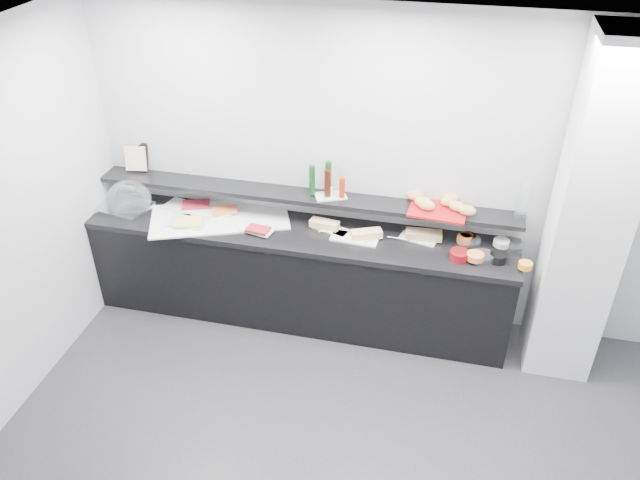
% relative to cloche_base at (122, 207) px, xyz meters
% --- Properties ---
extents(back_wall, '(5.00, 0.02, 2.70)m').
position_rel_cloche_base_xyz_m(back_wall, '(2.30, 0.31, 0.43)').
color(back_wall, '#B0B2B7').
rests_on(back_wall, ground).
extents(ceiling, '(5.00, 5.00, 0.00)m').
position_rel_cloche_base_xyz_m(ceiling, '(2.30, -1.69, 1.78)').
color(ceiling, white).
rests_on(ceiling, back_wall).
extents(column, '(0.50, 0.50, 2.70)m').
position_rel_cloche_base_xyz_m(column, '(3.80, -0.04, 0.43)').
color(column, silver).
rests_on(column, ground).
extents(buffet_cabinet, '(3.60, 0.60, 0.85)m').
position_rel_cloche_base_xyz_m(buffet_cabinet, '(1.60, 0.01, -0.50)').
color(buffet_cabinet, black).
rests_on(buffet_cabinet, ground).
extents(counter_top, '(3.62, 0.62, 0.05)m').
position_rel_cloche_base_xyz_m(counter_top, '(1.60, 0.01, -0.05)').
color(counter_top, black).
rests_on(counter_top, buffet_cabinet).
extents(wall_shelf, '(3.60, 0.25, 0.04)m').
position_rel_cloche_base_xyz_m(wall_shelf, '(1.60, 0.18, 0.21)').
color(wall_shelf, black).
rests_on(wall_shelf, back_wall).
extents(cloche_base, '(0.56, 0.43, 0.04)m').
position_rel_cloche_base_xyz_m(cloche_base, '(0.00, 0.00, 0.00)').
color(cloche_base, silver).
rests_on(cloche_base, counter_top).
extents(cloche_dome, '(0.44, 0.36, 0.34)m').
position_rel_cloche_base_xyz_m(cloche_dome, '(0.10, -0.02, 0.11)').
color(cloche_dome, white).
rests_on(cloche_dome, cloche_base).
extents(linen_runner, '(1.29, 0.94, 0.01)m').
position_rel_cloche_base_xyz_m(linen_runner, '(0.90, 0.05, -0.01)').
color(linen_runner, white).
rests_on(linen_runner, counter_top).
extents(platter_meat_a, '(0.37, 0.29, 0.01)m').
position_rel_cloche_base_xyz_m(platter_meat_a, '(0.52, 0.12, 0.00)').
color(platter_meat_a, silver).
rests_on(platter_meat_a, linen_runner).
extents(food_meat_a, '(0.27, 0.22, 0.02)m').
position_rel_cloche_base_xyz_m(food_meat_a, '(0.64, 0.15, 0.02)').
color(food_meat_a, maroon).
rests_on(food_meat_a, platter_meat_a).
extents(platter_salmon, '(0.33, 0.24, 0.01)m').
position_rel_cloche_base_xyz_m(platter_salmon, '(0.84, 0.15, 0.00)').
color(platter_salmon, silver).
rests_on(platter_salmon, linen_runner).
extents(food_salmon, '(0.25, 0.21, 0.02)m').
position_rel_cloche_base_xyz_m(food_salmon, '(0.92, 0.12, 0.02)').
color(food_salmon, orange).
rests_on(food_salmon, platter_salmon).
extents(platter_cheese, '(0.33, 0.23, 0.01)m').
position_rel_cloche_base_xyz_m(platter_cheese, '(0.67, -0.10, 0.00)').
color(platter_cheese, silver).
rests_on(platter_cheese, linen_runner).
extents(food_cheese, '(0.26, 0.20, 0.02)m').
position_rel_cloche_base_xyz_m(food_cheese, '(0.69, -0.14, 0.02)').
color(food_cheese, '#E9E35A').
rests_on(food_cheese, platter_cheese).
extents(platter_meat_b, '(0.31, 0.24, 0.01)m').
position_rel_cloche_base_xyz_m(platter_meat_b, '(1.28, -0.07, 0.00)').
color(platter_meat_b, white).
rests_on(platter_meat_b, linen_runner).
extents(food_meat_b, '(0.20, 0.14, 0.02)m').
position_rel_cloche_base_xyz_m(food_meat_b, '(1.30, -0.11, 0.02)').
color(food_meat_b, maroon).
rests_on(food_meat_b, platter_meat_b).
extents(sandwich_plate_left, '(0.33, 0.22, 0.01)m').
position_rel_cloche_base_xyz_m(sandwich_plate_left, '(1.87, 0.08, -0.01)').
color(sandwich_plate_left, white).
rests_on(sandwich_plate_left, counter_top).
extents(sandwich_food_left, '(0.25, 0.13, 0.06)m').
position_rel_cloche_base_xyz_m(sandwich_food_left, '(1.81, 0.09, 0.02)').
color(sandwich_food_left, '#E7B979').
rests_on(sandwich_food_left, sandwich_plate_left).
extents(tongs_left, '(0.16, 0.05, 0.01)m').
position_rel_cloche_base_xyz_m(tongs_left, '(1.86, 0.02, -0.00)').
color(tongs_left, silver).
rests_on(tongs_left, sandwich_plate_left).
extents(sandwich_plate_mid, '(0.40, 0.19, 0.01)m').
position_rel_cloche_base_xyz_m(sandwich_plate_mid, '(2.09, -0.02, -0.01)').
color(sandwich_plate_mid, white).
rests_on(sandwich_plate_mid, counter_top).
extents(sandwich_food_mid, '(0.27, 0.19, 0.06)m').
position_rel_cloche_base_xyz_m(sandwich_food_mid, '(2.18, 0.02, 0.02)').
color(sandwich_food_mid, tan).
rests_on(sandwich_food_mid, sandwich_plate_mid).
extents(tongs_mid, '(0.13, 0.10, 0.01)m').
position_rel_cloche_base_xyz_m(tongs_mid, '(2.25, -0.03, -0.00)').
color(tongs_mid, '#B3B6BA').
rests_on(tongs_mid, sandwich_plate_mid).
extents(sandwich_plate_right, '(0.32, 0.20, 0.01)m').
position_rel_cloche_base_xyz_m(sandwich_plate_right, '(2.60, 0.10, -0.01)').
color(sandwich_plate_right, silver).
rests_on(sandwich_plate_right, counter_top).
extents(sandwich_food_right, '(0.30, 0.13, 0.06)m').
position_rel_cloche_base_xyz_m(sandwich_food_right, '(2.64, 0.11, 0.02)').
color(sandwich_food_right, tan).
rests_on(sandwich_food_right, sandwich_plate_right).
extents(tongs_right, '(0.16, 0.02, 0.01)m').
position_rel_cloche_base_xyz_m(tongs_right, '(2.43, 0.05, -0.00)').
color(tongs_right, silver).
rests_on(tongs_right, sandwich_plate_right).
extents(bowl_glass_fruit, '(0.25, 0.25, 0.07)m').
position_rel_cloche_base_xyz_m(bowl_glass_fruit, '(2.99, 0.09, 0.02)').
color(bowl_glass_fruit, white).
rests_on(bowl_glass_fruit, counter_top).
extents(fill_glass_fruit, '(0.15, 0.15, 0.05)m').
position_rel_cloche_base_xyz_m(fill_glass_fruit, '(2.96, 0.12, 0.03)').
color(fill_glass_fruit, orange).
rests_on(fill_glass_fruit, bowl_glass_fruit).
extents(bowl_black_jam, '(0.14, 0.14, 0.07)m').
position_rel_cloche_base_xyz_m(bowl_black_jam, '(2.99, 0.15, 0.02)').
color(bowl_black_jam, black).
rests_on(bowl_black_jam, counter_top).
extents(fill_black_jam, '(0.12, 0.12, 0.05)m').
position_rel_cloche_base_xyz_m(fill_black_jam, '(2.98, 0.15, 0.03)').
color(fill_black_jam, '#59210C').
rests_on(fill_black_jam, bowl_black_jam).
extents(bowl_glass_cream, '(0.20, 0.20, 0.07)m').
position_rel_cloche_base_xyz_m(bowl_glass_cream, '(3.32, 0.11, 0.02)').
color(bowl_glass_cream, white).
rests_on(bowl_glass_cream, counter_top).
extents(fill_glass_cream, '(0.16, 0.16, 0.05)m').
position_rel_cloche_base_xyz_m(fill_glass_cream, '(3.25, 0.13, 0.03)').
color(fill_glass_cream, white).
rests_on(fill_glass_cream, bowl_glass_cream).
extents(bowl_red_jam, '(0.18, 0.18, 0.07)m').
position_rel_cloche_base_xyz_m(bowl_red_jam, '(2.93, -0.11, 0.02)').
color(bowl_red_jam, maroon).
rests_on(bowl_red_jam, counter_top).
extents(fill_red_jam, '(0.13, 0.13, 0.05)m').
position_rel_cloche_base_xyz_m(fill_red_jam, '(2.92, -0.09, 0.03)').
color(fill_red_jam, '#560C0C').
rests_on(fill_red_jam, bowl_red_jam).
extents(bowl_glass_salmon, '(0.17, 0.17, 0.07)m').
position_rel_cloche_base_xyz_m(bowl_glass_salmon, '(3.11, -0.10, 0.02)').
color(bowl_glass_salmon, white).
rests_on(bowl_glass_salmon, counter_top).
extents(fill_glass_salmon, '(0.17, 0.17, 0.05)m').
position_rel_cloche_base_xyz_m(fill_glass_salmon, '(3.05, -0.11, 0.03)').
color(fill_glass_salmon, orange).
rests_on(fill_glass_salmon, bowl_glass_salmon).
extents(bowl_black_fruit, '(0.17, 0.17, 0.07)m').
position_rel_cloche_base_xyz_m(bowl_black_fruit, '(3.23, -0.07, 0.02)').
color(bowl_black_fruit, black).
rests_on(bowl_black_fruit, counter_top).
extents(fill_black_fruit, '(0.12, 0.12, 0.05)m').
position_rel_cloche_base_xyz_m(fill_black_fruit, '(3.42, -0.15, 0.03)').
color(fill_black_fruit, orange).
rests_on(fill_black_fruit, bowl_black_fruit).
extents(framed_print, '(0.23, 0.11, 0.26)m').
position_rel_cloche_base_xyz_m(framed_print, '(0.06, 0.30, 0.36)').
color(framed_print, black).
rests_on(framed_print, wall_shelf).
extents(print_art, '(0.19, 0.08, 0.22)m').
position_rel_cloche_base_xyz_m(print_art, '(0.07, 0.25, 0.36)').
color(print_art, beige).
rests_on(print_art, framed_print).
extents(condiment_tray, '(0.29, 0.25, 0.01)m').
position_rel_cloche_base_xyz_m(condiment_tray, '(1.84, 0.20, 0.24)').
color(condiment_tray, silver).
rests_on(condiment_tray, wall_shelf).
extents(bottle_green_a, '(0.05, 0.05, 0.26)m').
position_rel_cloche_base_xyz_m(bottle_green_a, '(1.69, 0.18, 0.37)').
color(bottle_green_a, '#103B14').
rests_on(bottle_green_a, condiment_tray).
extents(bottle_brown, '(0.07, 0.07, 0.24)m').
position_rel_cloche_base_xyz_m(bottle_brown, '(1.82, 0.18, 0.36)').
color(bottle_brown, '#331209').
rests_on(bottle_brown, condiment_tray).
extents(bottle_green_b, '(0.07, 0.07, 0.28)m').
position_rel_cloche_base_xyz_m(bottle_green_b, '(1.81, 0.24, 0.38)').
color(bottle_green_b, '#103D15').
rests_on(bottle_green_b, condiment_tray).
extents(bottle_hot, '(0.05, 0.05, 0.18)m').
position_rel_cloche_base_xyz_m(bottle_hot, '(1.94, 0.19, 0.33)').
color(bottle_hot, red).
rests_on(bottle_hot, condiment_tray).
extents(shaker_salt, '(0.03, 0.03, 0.07)m').
position_rel_cloche_base_xyz_m(shaker_salt, '(1.85, 0.21, 0.28)').
color(shaker_salt, white).
rests_on(shaker_salt, condiment_tray).
extents(shaker_pepper, '(0.03, 0.03, 0.07)m').
position_rel_cloche_base_xyz_m(shaker_pepper, '(1.82, 0.18, 0.28)').
color(shaker_pepper, white).
rests_on(shaker_pepper, condiment_tray).
extents(bread_tray, '(0.47, 0.35, 0.02)m').
position_rel_cloche_base_xyz_m(bread_tray, '(2.72, 0.15, 0.24)').
color(bread_tray, '#A11113').
rests_on(bread_tray, wall_shelf).
extents(bread_roll_nw, '(0.16, 0.12, 0.08)m').
position_rel_cloche_base_xyz_m(bread_roll_nw, '(2.53, 0.26, 0.29)').
color(bread_roll_nw, '#C67D4B').
rests_on(bread_roll_nw, bread_tray).
extents(bread_roll_n, '(0.14, 0.11, 0.08)m').
position_rel_cloche_base_xyz_m(bread_roll_n, '(2.80, 0.22, 0.29)').
color(bread_roll_n, '#B78F45').
rests_on(bread_roll_n, bread_tray).
extents(bread_roll_ne, '(0.14, 0.09, 0.08)m').
position_rel_cloche_base_xyz_m(bread_roll_ne, '(2.81, 0.29, 0.29)').
color(bread_roll_ne, tan).
rests_on(bread_roll_ne, bread_tray).
extents(bread_roll_sw, '(0.15, 0.13, 0.08)m').
position_rel_cloche_base_xyz_m(bread_roll_sw, '(2.64, 0.13, 0.29)').
color(bread_roll_sw, '#B68E45').
rests_on(bread_roll_sw, bread_tray).
extents(bread_roll_s, '(0.15, 0.12, 0.08)m').
position_rel_cloche_base_xyz_m(bread_roll_s, '(2.63, 0.13, 0.29)').
color(bread_roll_s, tan).
rests_on(bread_roll_s, bread_tray).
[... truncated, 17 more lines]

